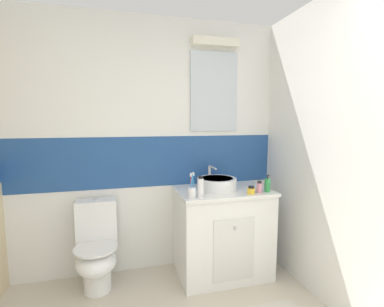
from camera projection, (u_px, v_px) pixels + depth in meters
The scene contains 10 objects.
wall_back_tiled at pixel (150, 145), 2.78m from camera, with size 3.20×0.20×2.50m.
wall_right_plain at pixel (364, 157), 1.93m from camera, with size 0.10×3.48×2.50m, color white.
vanity_cabinet at pixel (222, 231), 2.72m from camera, with size 0.88×0.61×0.85m.
sink_basin at pixel (217, 183), 2.66m from camera, with size 0.38×0.42×0.20m.
toilet at pixel (97, 249), 2.47m from camera, with size 0.37×0.50×0.79m.
toothbrush_cup at pixel (192, 191), 2.35m from camera, with size 0.07×0.07×0.22m.
soap_dispenser at pixel (267, 185), 2.57m from camera, with size 0.05×0.05×0.16m.
shampoo_bottle_tall at pixel (201, 187), 2.38m from camera, with size 0.05×0.05×0.18m.
lotion_bottle_short at pixel (259, 187), 2.54m from camera, with size 0.05×0.05×0.11m.
hair_gel_jar at pixel (251, 190), 2.50m from camera, with size 0.07×0.07×0.07m.
Camera 1 is at (-0.30, -0.34, 1.50)m, focal length 25.97 mm.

